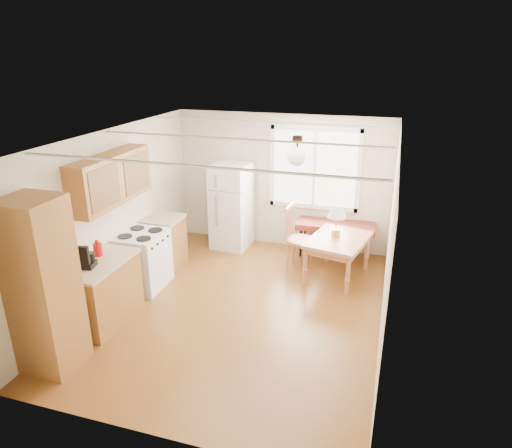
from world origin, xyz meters
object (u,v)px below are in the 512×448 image
at_px(refrigerator, 231,206).
at_px(chair, 295,232).
at_px(bench, 335,227).
at_px(dining_table, 338,244).

bearing_deg(refrigerator, chair, -15.51).
height_order(bench, dining_table, dining_table).
xyz_separation_m(refrigerator, chair, (1.33, -0.49, -0.17)).
height_order(bench, chair, chair).
xyz_separation_m(dining_table, chair, (-0.77, 0.24, 0.03)).
xyz_separation_m(bench, chair, (-0.62, -0.60, 0.06)).
height_order(refrigerator, dining_table, refrigerator).
bearing_deg(bench, refrigerator, -179.19).
xyz_separation_m(bench, dining_table, (0.15, -0.84, 0.03)).
relative_size(bench, chair, 1.28).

